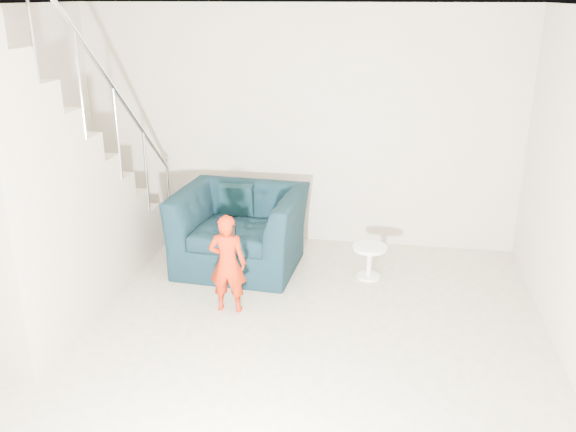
# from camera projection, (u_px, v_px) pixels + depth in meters

# --- Properties ---
(floor) EXTENTS (5.50, 5.50, 0.00)m
(floor) POSITION_uv_depth(u_px,v_px,m) (244.00, 367.00, 4.83)
(floor) COLOR gray
(floor) RESTS_ON ground
(ceiling) EXTENTS (5.50, 5.50, 0.00)m
(ceiling) POSITION_uv_depth(u_px,v_px,m) (234.00, 7.00, 3.90)
(ceiling) COLOR silver
(ceiling) RESTS_ON back_wall
(back_wall) EXTENTS (5.00, 0.00, 5.00)m
(back_wall) POSITION_uv_depth(u_px,v_px,m) (298.00, 128.00, 6.91)
(back_wall) COLOR #B1A890
(back_wall) RESTS_ON floor
(armchair) EXTENTS (1.37, 1.21, 0.84)m
(armchair) POSITION_uv_depth(u_px,v_px,m) (240.00, 229.00, 6.49)
(armchair) COLOR black
(armchair) RESTS_ON floor
(toddler) EXTENTS (0.36, 0.24, 0.94)m
(toddler) POSITION_uv_depth(u_px,v_px,m) (228.00, 264.00, 5.54)
(toddler) COLOR #9B1E05
(toddler) RESTS_ON floor
(side_table) EXTENTS (0.35, 0.35, 0.35)m
(side_table) POSITION_uv_depth(u_px,v_px,m) (369.00, 256.00, 6.27)
(side_table) COLOR white
(side_table) RESTS_ON floor
(staircase) EXTENTS (1.02, 3.03, 3.62)m
(staircase) POSITION_uv_depth(u_px,v_px,m) (34.00, 217.00, 5.33)
(staircase) COLOR #ADA089
(staircase) RESTS_ON floor
(cushion) EXTENTS (0.37, 0.17, 0.36)m
(cushion) POSITION_uv_depth(u_px,v_px,m) (237.00, 200.00, 6.66)
(cushion) COLOR black
(cushion) RESTS_ON armchair
(throw) EXTENTS (0.05, 0.54, 0.61)m
(throw) POSITION_uv_depth(u_px,v_px,m) (189.00, 216.00, 6.55)
(throw) COLOR black
(throw) RESTS_ON armchair
(phone) EXTENTS (0.02, 0.05, 0.10)m
(phone) POSITION_uv_depth(u_px,v_px,m) (234.00, 230.00, 5.36)
(phone) COLOR black
(phone) RESTS_ON toddler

